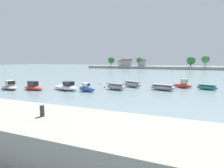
{
  "coord_description": "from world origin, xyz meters",
  "views": [
    {
      "loc": [
        13.41,
        -14.92,
        5.3
      ],
      "look_at": [
        1.66,
        14.76,
        1.07
      ],
      "focal_mm": 28.41,
      "sensor_mm": 36.0,
      "label": 1
    }
  ],
  "objects": [
    {
      "name": "mooring_bollard",
      "position": [
        5.81,
        -6.97,
        2.35
      ],
      "size": [
        0.25,
        0.25,
        0.65
      ],
      "primitive_type": "cylinder",
      "color": "#2D2D33",
      "rests_on": "seawall_embankment"
    },
    {
      "name": "moored_boat_6",
      "position": [
        10.26,
        17.91,
        0.5
      ],
      "size": [
        4.8,
        2.72,
        1.04
      ],
      "rotation": [
        0.0,
        0.0,
        -0.22
      ],
      "color": "#9E9EA3",
      "rests_on": "ground"
    },
    {
      "name": "moored_boat_4",
      "position": [
        2.2,
        15.2,
        0.57
      ],
      "size": [
        4.25,
        2.49,
        1.19
      ],
      "rotation": [
        0.0,
        0.0,
        -0.27
      ],
      "color": "#9E9EA3",
      "rests_on": "ground"
    },
    {
      "name": "distant_shoreline",
      "position": [
        0.05,
        99.93,
        2.66
      ],
      "size": [
        97.53,
        7.51,
        8.98
      ],
      "color": "#9E998C",
      "rests_on": "ground"
    },
    {
      "name": "moored_boat_3",
      "position": [
        -1.78,
        11.59,
        0.54
      ],
      "size": [
        3.71,
        1.85,
        1.45
      ],
      "rotation": [
        0.0,
        0.0,
        -0.23
      ],
      "color": "#3856A8",
      "rests_on": "ground"
    },
    {
      "name": "moored_boat_1",
      "position": [
        -11.74,
        9.53,
        0.55
      ],
      "size": [
        4.91,
        2.22,
        1.59
      ],
      "rotation": [
        0.0,
        0.0,
        -0.14
      ],
      "color": "#C63833",
      "rests_on": "ground"
    },
    {
      "name": "mooring_buoy_0",
      "position": [
        -3.61,
        20.96,
        0.22
      ],
      "size": [
        0.44,
        0.44,
        0.44
      ],
      "primitive_type": "sphere",
      "color": "white",
      "rests_on": "ground"
    },
    {
      "name": "moored_boat_7",
      "position": [
        13.68,
        22.1,
        0.59
      ],
      "size": [
        3.68,
        1.87,
        1.75
      ],
      "rotation": [
        0.0,
        0.0,
        -0.25
      ],
      "color": "#C63833",
      "rests_on": "ground"
    },
    {
      "name": "ground_plane",
      "position": [
        0.0,
        0.0,
        0.0
      ],
      "size": [
        400.0,
        400.0,
        0.0
      ],
      "primitive_type": "plane",
      "color": "slate"
    },
    {
      "name": "moored_boat_5",
      "position": [
        4.17,
        19.46,
        0.58
      ],
      "size": [
        4.37,
        2.84,
        1.21
      ],
      "rotation": [
        0.0,
        0.0,
        -0.41
      ],
      "color": "#9E9EA3",
      "rests_on": "ground"
    },
    {
      "name": "mooring_buoy_2",
      "position": [
        -0.6,
        16.58,
        0.2
      ],
      "size": [
        0.39,
        0.39,
        0.39
      ],
      "primitive_type": "sphere",
      "color": "yellow",
      "rests_on": "ground"
    },
    {
      "name": "mooring_buoy_3",
      "position": [
        -2.43,
        26.54,
        0.15
      ],
      "size": [
        0.31,
        0.31,
        0.31
      ],
      "primitive_type": "sphere",
      "color": "white",
      "rests_on": "ground"
    },
    {
      "name": "moored_boat_2",
      "position": [
        -6.03,
        11.49,
        0.56
      ],
      "size": [
        5.76,
        3.24,
        1.62
      ],
      "rotation": [
        0.0,
        0.0,
        -0.21
      ],
      "color": "white",
      "rests_on": "ground"
    },
    {
      "name": "moored_boat_0",
      "position": [
        -16.47,
        8.47,
        0.54
      ],
      "size": [
        5.9,
        4.01,
        1.67
      ],
      "rotation": [
        0.0,
        0.0,
        -0.4
      ],
      "color": "#9E9EA3",
      "rests_on": "ground"
    },
    {
      "name": "moored_boat_8",
      "position": [
        17.79,
        21.3,
        0.45
      ],
      "size": [
        3.75,
        2.02,
        0.95
      ],
      "rotation": [
        0.0,
        0.0,
        -0.27
      ],
      "color": "teal",
      "rests_on": "ground"
    }
  ]
}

